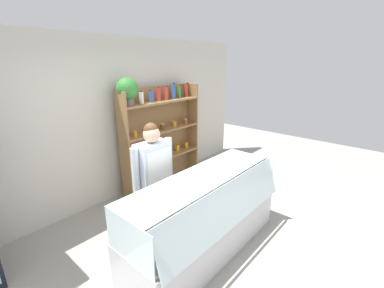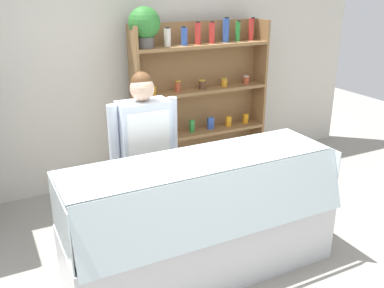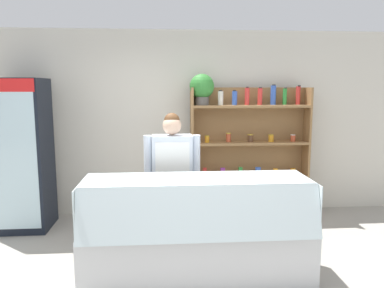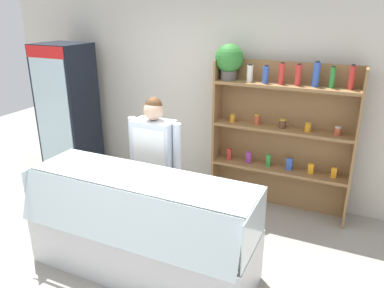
# 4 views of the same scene
# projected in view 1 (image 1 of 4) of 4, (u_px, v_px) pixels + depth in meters

# --- Properties ---
(ground_plane) EXTENTS (12.00, 12.00, 0.00)m
(ground_plane) POSITION_uv_depth(u_px,v_px,m) (206.00, 252.00, 3.24)
(ground_plane) COLOR gray
(back_wall) EXTENTS (6.80, 0.10, 2.70)m
(back_wall) POSITION_uv_depth(u_px,v_px,m) (104.00, 123.00, 4.17)
(back_wall) COLOR beige
(back_wall) RESTS_ON ground
(shelving_unit) EXTENTS (1.72, 0.34, 2.07)m
(shelving_unit) POSITION_uv_depth(u_px,v_px,m) (154.00, 125.00, 4.60)
(shelving_unit) COLOR olive
(shelving_unit) RESTS_ON ground
(deli_display_case) EXTENTS (2.21, 0.79, 1.01)m
(deli_display_case) POSITION_uv_depth(u_px,v_px,m) (205.00, 228.00, 3.20)
(deli_display_case) COLOR silver
(deli_display_case) RESTS_ON ground
(shop_clerk) EXTENTS (0.64, 0.25, 1.60)m
(shop_clerk) POSITION_uv_depth(u_px,v_px,m) (154.00, 173.00, 3.27)
(shop_clerk) COLOR #383D51
(shop_clerk) RESTS_ON ground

